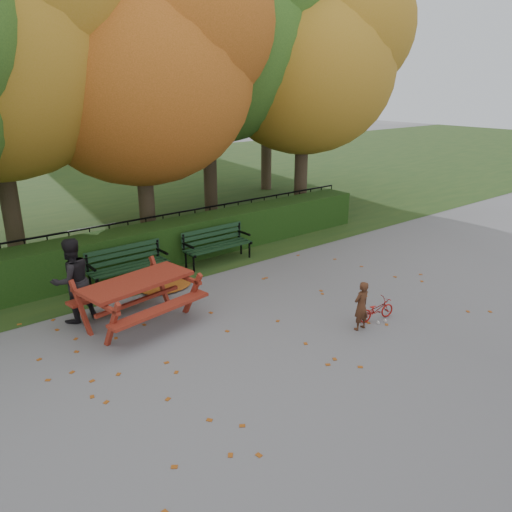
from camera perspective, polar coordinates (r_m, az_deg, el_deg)
ground at (r=9.47m, az=2.73°, el=-8.03°), size 90.00×90.00×0.00m
grass_strip at (r=21.48m, az=-22.89°, el=6.09°), size 90.00×90.00×0.00m
building_right at (r=36.92m, az=-18.29°, el=20.92°), size 9.00×6.00×12.00m
hedge at (r=12.74m, az=-10.71°, el=1.38°), size 13.00×0.90×1.00m
iron_fence at (r=13.42m, az=-12.36°, el=2.33°), size 14.00×0.04×1.02m
tree_b at (r=13.45m, az=-27.07°, el=21.87°), size 6.72×6.40×8.79m
tree_c at (r=13.84m, az=-11.74°, el=20.89°), size 6.30×6.00×8.00m
tree_d at (r=16.59m, az=-3.99°, el=24.89°), size 7.14×6.80×9.58m
tree_e at (r=17.11m, az=6.96°, el=21.61°), size 6.09×5.80×8.16m
tree_g at (r=21.28m, az=2.46°, el=22.01°), size 6.30×6.00×8.55m
bench_left at (r=11.52m, az=-14.49°, el=-0.74°), size 1.80×0.57×0.88m
bench_right at (r=12.62m, az=-4.59°, el=1.57°), size 1.80×0.57×0.88m
picnic_table at (r=9.56m, az=-13.39°, el=-3.78°), size 2.28×1.95×1.00m
leaf_pile at (r=11.30m, az=-10.23°, el=-3.41°), size 1.28×0.96×0.08m
leaf_scatter at (r=9.67m, az=1.54°, el=-7.37°), size 9.00×5.70×0.01m
child at (r=9.36m, az=11.93°, el=-5.59°), size 0.35×0.23×0.94m
adult at (r=9.98m, az=-20.28°, el=-2.63°), size 0.88×0.73×1.64m
bicycle at (r=9.89m, az=13.59°, el=-5.98°), size 0.85×0.42×0.43m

